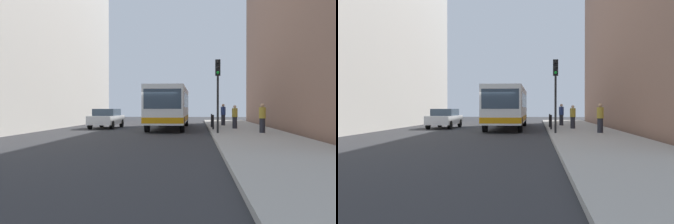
% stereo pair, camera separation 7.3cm
% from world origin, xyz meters
% --- Properties ---
extents(ground_plane, '(80.00, 80.00, 0.00)m').
position_xyz_m(ground_plane, '(0.00, 0.00, 0.00)').
color(ground_plane, '#2D2D30').
extents(sidewalk, '(4.40, 40.00, 0.15)m').
position_xyz_m(sidewalk, '(5.40, 0.00, 0.07)').
color(sidewalk, '#ADA89E').
rests_on(sidewalk, ground).
extents(building_left, '(7.00, 32.00, 16.34)m').
position_xyz_m(building_left, '(-11.50, 4.00, 8.17)').
color(building_left, '#BCB7AD').
rests_on(building_left, ground).
extents(building_right, '(7.00, 32.00, 13.86)m').
position_xyz_m(building_right, '(11.50, 4.00, 6.93)').
color(building_right, '#936B56').
rests_on(building_right, ground).
extents(bus, '(2.56, 11.03, 3.00)m').
position_xyz_m(bus, '(0.35, 4.52, 1.73)').
color(bus, white).
rests_on(bus, ground).
extents(car_beside_bus, '(1.96, 4.45, 1.48)m').
position_xyz_m(car_beside_bus, '(-4.52, 4.90, 0.78)').
color(car_beside_bus, silver).
rests_on(car_beside_bus, ground).
extents(car_behind_bus, '(1.94, 4.44, 1.48)m').
position_xyz_m(car_behind_bus, '(0.53, 13.61, 0.78)').
color(car_behind_bus, silver).
rests_on(car_behind_bus, ground).
extents(traffic_light, '(0.28, 0.33, 4.10)m').
position_xyz_m(traffic_light, '(3.55, -2.18, 3.01)').
color(traffic_light, black).
rests_on(traffic_light, sidewalk).
extents(bollard_near, '(0.11, 0.11, 0.95)m').
position_xyz_m(bollard_near, '(3.45, 1.45, 0.62)').
color(bollard_near, black).
rests_on(bollard_near, sidewalk).
extents(bollard_mid, '(0.11, 0.11, 0.95)m').
position_xyz_m(bollard_mid, '(3.45, 4.17, 0.62)').
color(bollard_mid, black).
rests_on(bollard_mid, sidewalk).
extents(pedestrian_near_signal, '(0.38, 0.38, 1.67)m').
position_xyz_m(pedestrian_near_signal, '(6.08, -1.74, 0.98)').
color(pedestrian_near_signal, '#26262D').
rests_on(pedestrian_near_signal, sidewalk).
extents(pedestrian_mid_sidewalk, '(0.38, 0.38, 1.60)m').
position_xyz_m(pedestrian_mid_sidewalk, '(4.96, 2.51, 0.94)').
color(pedestrian_mid_sidewalk, '#26262D').
rests_on(pedestrian_mid_sidewalk, sidewalk).
extents(pedestrian_far_sidewalk, '(0.38, 0.38, 1.72)m').
position_xyz_m(pedestrian_far_sidewalk, '(4.48, 6.86, 1.01)').
color(pedestrian_far_sidewalk, '#26262D').
rests_on(pedestrian_far_sidewalk, sidewalk).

